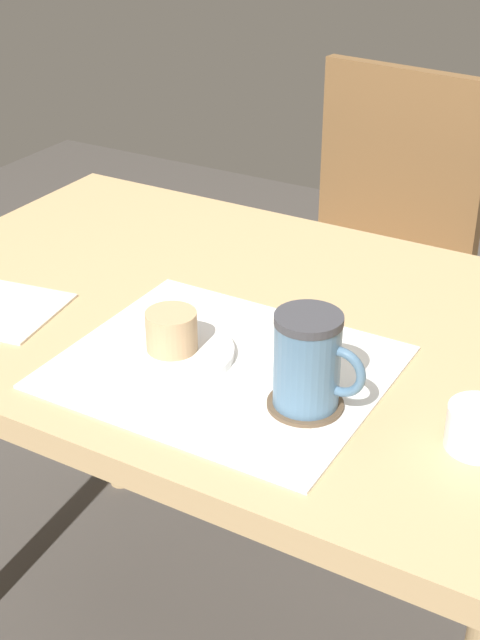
{
  "coord_description": "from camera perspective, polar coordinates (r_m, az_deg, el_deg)",
  "views": [
    {
      "loc": [
        0.56,
        -0.94,
        1.3
      ],
      "look_at": [
        0.07,
        -0.1,
        0.76
      ],
      "focal_mm": 50.0,
      "sensor_mm": 36.0,
      "label": 1
    }
  ],
  "objects": [
    {
      "name": "pastry",
      "position": [
        1.12,
        -4.37,
        -0.7
      ],
      "size": [
        0.07,
        0.07,
        0.05
      ],
      "primitive_type": "cylinder",
      "color": "tan",
      "rests_on": "pastry_plate"
    },
    {
      "name": "wooden_chair",
      "position": [
        1.95,
        8.13,
        4.13
      ],
      "size": [
        0.47,
        0.47,
        0.87
      ],
      "rotation": [
        0.0,
        0.0,
        3.02
      ],
      "color": "brown",
      "rests_on": "ground_plane"
    },
    {
      "name": "sugar_bowl",
      "position": [
        1.0,
        15.0,
        -6.67
      ],
      "size": [
        0.07,
        0.07,
        0.05
      ],
      "primitive_type": "cylinder",
      "color": "white",
      "rests_on": "dining_table"
    },
    {
      "name": "placemat",
      "position": [
        1.12,
        -1.03,
        -3.02
      ],
      "size": [
        0.39,
        0.33,
        0.0
      ],
      "primitive_type": "cube",
      "color": "white",
      "rests_on": "dining_table"
    },
    {
      "name": "coffee_coaster",
      "position": [
        1.04,
        4.2,
        -5.38
      ],
      "size": [
        0.09,
        0.09,
        0.0
      ],
      "primitive_type": "cylinder",
      "color": "brown",
      "rests_on": "placemat"
    },
    {
      "name": "coffee_mug",
      "position": [
        1.01,
        4.44,
        -2.61
      ],
      "size": [
        0.11,
        0.08,
        0.11
      ],
      "color": "slate",
      "rests_on": "coffee_coaster"
    },
    {
      "name": "paper_napkin",
      "position": [
        1.29,
        -14.87,
        0.64
      ],
      "size": [
        0.17,
        0.17,
        0.0
      ],
      "primitive_type": "cube",
      "rotation": [
        0.0,
        0.0,
        0.16
      ],
      "color": "silver",
      "rests_on": "dining_table"
    },
    {
      "name": "dining_table",
      "position": [
        1.29,
        -0.51,
        -2.9
      ],
      "size": [
        1.04,
        0.7,
        0.71
      ],
      "color": "tan",
      "rests_on": "ground_plane"
    },
    {
      "name": "pastry_plate",
      "position": [
        1.13,
        -4.31,
        -2.09
      ],
      "size": [
        0.16,
        0.16,
        0.01
      ],
      "primitive_type": "cylinder",
      "color": "white",
      "rests_on": "placemat"
    }
  ]
}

